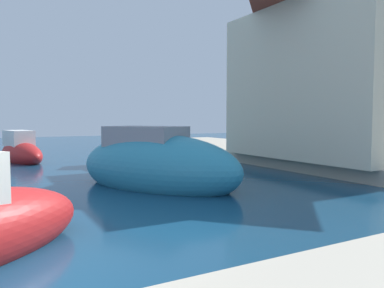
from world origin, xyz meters
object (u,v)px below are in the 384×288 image
Objects in this scene: moored_boat_0 at (157,166)px; waterfront_building_main at (346,68)px; moored_boat_6 at (21,152)px; moored_boat_7 at (114,156)px.

waterfront_building_main reaches higher than moored_boat_0.
moored_boat_0 is 9.57m from waterfront_building_main.
moored_boat_6 is 5.18m from moored_boat_7.
moored_boat_6 is (-2.98, 9.47, -0.17)m from moored_boat_0.
moored_boat_7 reaches higher than moored_boat_6.
moored_boat_0 is at bearing 6.01° from moored_boat_6.
moored_boat_6 is at bearing -113.58° from moored_boat_7.
moored_boat_0 is 1.28× the size of moored_boat_6.
moored_boat_0 reaches higher than moored_boat_6.
moored_boat_7 is 0.45× the size of waterfront_building_main.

